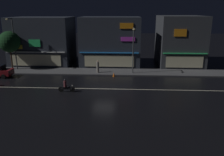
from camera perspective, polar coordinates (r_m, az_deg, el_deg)
The scene contains 12 objects.
ground_plane at distance 27.40m, azimuth -2.03°, elevation -2.68°, with size 140.00×140.00×0.00m, color black.
lane_divider_stripe at distance 27.40m, azimuth -2.03°, elevation -2.67°, with size 36.58×0.16×0.01m, color beige.
sidewalk_far at distance 34.76m, azimuth -0.91°, elevation 1.55°, with size 38.50×3.76×0.14m, color #4C4C4F.
storefront_left_block at distance 41.91m, azimuth -16.52°, elevation 8.75°, with size 9.85×7.75×7.81m.
storefront_center_block at distance 41.22m, azimuth 16.14°, elevation 8.82°, with size 7.01×9.07×8.03m.
storefront_right_block at distance 39.17m, azimuth -0.40°, elevation 8.97°, with size 9.61×6.87×7.87m.
streetlamp_west at distance 37.95m, azimuth -22.97°, elevation 8.56°, with size 0.44×1.64×7.71m.
streetlamp_mid at distance 32.96m, azimuth 5.24°, elevation 7.67°, with size 0.44×1.64×6.49m.
pedestrian_on_sidewalk at distance 33.95m, azimuth -3.51°, elevation 2.72°, with size 0.37×0.37×1.79m.
street_tree at distance 38.71m, azimuth -23.80°, elevation 8.09°, with size 3.19×3.19×5.78m.
motorcycle_opposite_lane at distance 26.70m, azimuth -11.17°, elevation -2.07°, with size 1.90×0.60×1.52m.
traffic_cone at distance 32.45m, azimuth 0.46°, elevation 0.85°, with size 0.36×0.36×0.55m, color orange.
Camera 1 is at (2.37, -25.82, 8.87)m, focal length 37.38 mm.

